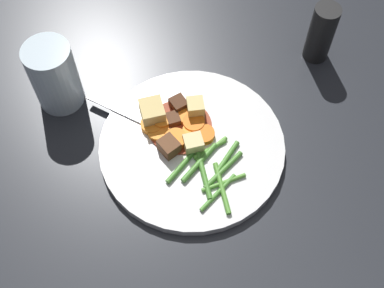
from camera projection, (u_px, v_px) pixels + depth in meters
The scene contains 30 objects.
ground_plane at pixel (192, 149), 0.79m from camera, with size 3.00×3.00×0.00m, color #26282D.
dinner_plate at pixel (192, 146), 0.79m from camera, with size 0.28×0.28×0.02m, color white.
stew_sauce at pixel (180, 127), 0.79m from camera, with size 0.10×0.10×0.00m, color #93381E.
carrot_slice_0 at pixel (193, 131), 0.79m from camera, with size 0.03×0.03×0.01m, color orange.
carrot_slice_1 at pixel (162, 122), 0.79m from camera, with size 0.03×0.03×0.01m, color orange.
carrot_slice_2 at pixel (194, 123), 0.79m from camera, with size 0.03×0.03×0.01m, color orange.
carrot_slice_3 at pixel (158, 131), 0.79m from camera, with size 0.03×0.03×0.01m, color orange.
carrot_slice_4 at pixel (204, 134), 0.78m from camera, with size 0.03×0.03×0.01m, color orange.
carrot_slice_5 at pixel (152, 125), 0.79m from camera, with size 0.03×0.03×0.01m, color orange.
carrot_slice_6 at pixel (182, 116), 0.80m from camera, with size 0.03×0.03×0.01m, color orange.
carrot_slice_7 at pixel (176, 139), 0.78m from camera, with size 0.03×0.03×0.01m, color orange.
potato_chunk_0 at pixel (195, 108), 0.80m from camera, with size 0.03×0.03×0.03m, color #E5CC7A.
potato_chunk_1 at pixel (192, 144), 0.77m from camera, with size 0.03×0.03×0.02m, color #EAD68C.
potato_chunk_2 at pixel (152, 113), 0.79m from camera, with size 0.04×0.04×0.03m, color #DBBC6B.
meat_chunk_0 at pixel (173, 119), 0.79m from camera, with size 0.02×0.02×0.02m, color #56331E.
meat_chunk_1 at pixel (168, 145), 0.77m from camera, with size 0.03×0.03×0.02m, color brown.
meat_chunk_2 at pixel (181, 104), 0.81m from camera, with size 0.02×0.03×0.02m, color #4C2B19.
green_bean_0 at pixel (182, 166), 0.76m from camera, with size 0.01×0.01×0.07m, color #4C8E33.
green_bean_1 at pixel (222, 188), 0.74m from camera, with size 0.01×0.01×0.08m, color #599E38.
green_bean_2 at pixel (212, 149), 0.77m from camera, with size 0.01×0.01×0.06m, color #66AD42.
green_bean_3 at pixel (210, 149), 0.77m from camera, with size 0.01×0.01×0.06m, color #599E38.
green_bean_4 at pixel (223, 170), 0.75m from camera, with size 0.01×0.01×0.08m, color #4C8E33.
green_bean_5 at pixel (227, 157), 0.76m from camera, with size 0.01×0.01×0.06m, color #4C8E33.
green_bean_6 at pixel (199, 163), 0.76m from camera, with size 0.01×0.01×0.08m, color #4C8E33.
green_bean_7 at pixel (224, 183), 0.74m from camera, with size 0.01×0.01×0.07m, color #599E38.
green_bean_8 at pixel (218, 192), 0.73m from camera, with size 0.01×0.01×0.07m, color #4C8E33.
green_bean_9 at pixel (202, 175), 0.75m from camera, with size 0.01×0.01×0.08m, color #4C8E33.
fork at pixel (138, 119), 0.80m from camera, with size 0.14×0.13×0.00m.
water_glass at pixel (54, 76), 0.79m from camera, with size 0.07×0.07×0.12m, color silver.
pepper_mill at pixel (321, 33), 0.84m from camera, with size 0.04×0.04×0.11m, color black.
Camera 1 is at (-0.38, 0.12, 0.69)m, focal length 47.84 mm.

